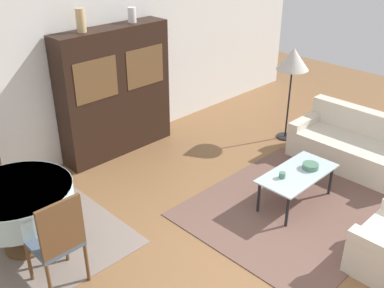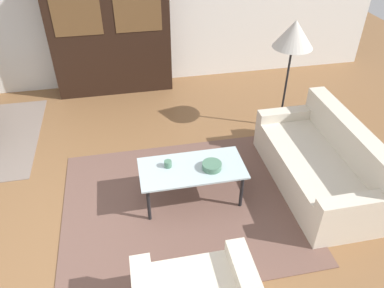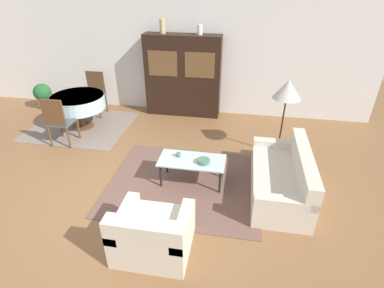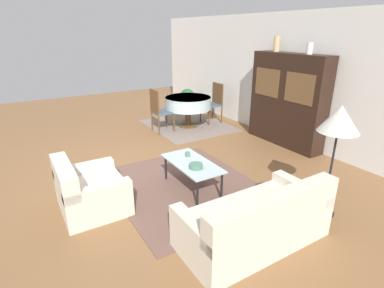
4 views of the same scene
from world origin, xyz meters
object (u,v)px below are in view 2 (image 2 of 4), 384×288
at_px(coffee_table, 192,171).
at_px(floor_lamp, 294,37).
at_px(couch, 322,164).
at_px(cup, 168,164).
at_px(bowl, 212,166).
at_px(display_cabinet, 110,32).

height_order(coffee_table, floor_lamp, floor_lamp).
bearing_deg(couch, cup, 86.65).
bearing_deg(cup, floor_lamp, 32.74).
bearing_deg(floor_lamp, couch, -91.52).
distance_m(coffee_table, bowl, 0.22).
bearing_deg(display_cabinet, floor_lamp, -35.64).
distance_m(coffee_table, cup, 0.26).
xyz_separation_m(floor_lamp, cup, (-1.74, -1.12, -0.81)).
bearing_deg(bowl, coffee_table, 164.73).
relative_size(couch, coffee_table, 1.59).
bearing_deg(coffee_table, display_cabinet, 104.26).
height_order(floor_lamp, cup, floor_lamp).
bearing_deg(cup, couch, -3.35).
xyz_separation_m(couch, bowl, (-1.27, -0.02, 0.20)).
bearing_deg(cup, bowl, -15.12).
bearing_deg(cup, coffee_table, -15.00).
xyz_separation_m(cup, bowl, (0.44, -0.12, -0.00)).
relative_size(coffee_table, floor_lamp, 0.73).
xyz_separation_m(coffee_table, display_cabinet, (-0.70, 2.76, 0.55)).
bearing_deg(floor_lamp, display_cabinet, 144.36).
bearing_deg(bowl, cup, 164.88).
relative_size(floor_lamp, bowl, 7.47).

